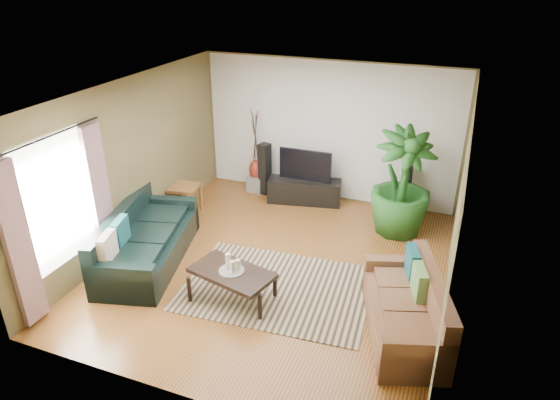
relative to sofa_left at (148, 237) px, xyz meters
The scene contains 28 objects.
floor 2.03m from the sofa_left, 16.41° to the left, with size 5.50×5.50×0.00m, color #8F5C25.
ceiling 3.02m from the sofa_left, 16.41° to the left, with size 5.50×5.50×0.00m, color white.
wall_back 3.93m from the sofa_left, 60.07° to the left, with size 5.00×5.00×0.00m, color brown.
wall_front 3.05m from the sofa_left, 48.95° to the right, with size 5.00×5.00×0.00m, color brown.
wall_left 1.23m from the sofa_left, 136.61° to the left, with size 5.50×5.50×0.00m, color brown.
wall_right 4.54m from the sofa_left, ahead, with size 5.50×5.50×0.00m, color brown.
backwall_panel 3.92m from the sofa_left, 60.00° to the left, with size 4.90×4.90×0.00m, color white.
window_pane 1.54m from the sofa_left, 118.92° to the right, with size 1.80×1.80×0.00m, color white.
curtain_near 2.00m from the sofa_left, 106.33° to the right, with size 0.08×0.35×2.20m, color gray.
curtain_far 0.94m from the sofa_left, 151.15° to the right, with size 0.08×0.35×2.20m, color gray.
curtain_rod 2.21m from the sofa_left, 116.77° to the right, with size 0.03×0.03×1.90m, color black.
sofa_left is the anchor object (origin of this frame).
sofa_right 3.98m from the sofa_left, ahead, with size 1.81×0.81×0.85m, color brown.
area_rug 2.18m from the sofa_left, ahead, with size 2.67×1.89×0.01m, color tan.
coffee_table 1.72m from the sofa_left, 14.49° to the right, with size 1.14×0.62×0.46m, color black.
candle_tray 1.71m from the sofa_left, 14.49° to the right, with size 0.35×0.35×0.02m, color gray.
candle_tall 1.65m from the sofa_left, 14.01° to the right, with size 0.07×0.07×0.23m, color beige.
candle_mid 1.77m from the sofa_left, 15.43° to the right, with size 0.07×0.07×0.18m, color beige.
candle_short 1.77m from the sofa_left, 12.04° to the right, with size 0.07×0.07×0.14m, color beige.
tv_stand 3.30m from the sofa_left, 61.09° to the left, with size 1.40×0.42×0.47m, color black.
television 3.33m from the sofa_left, 61.26° to the left, with size 1.03×0.06×0.61m, color black.
speaker_left 3.09m from the sofa_left, 76.65° to the left, with size 0.19×0.21×1.05m, color black.
speaker_right 4.63m from the sofa_left, 41.35° to the left, with size 0.18×0.19×0.97m, color black.
potted_plant 4.23m from the sofa_left, 34.05° to the left, with size 1.04×1.04×1.85m, color #1D531B.
plant_pot 4.21m from the sofa_left, 34.05° to the left, with size 0.34×0.34×0.27m, color black.
pedestal 3.11m from the sofa_left, 80.73° to the left, with size 0.32×0.32×0.32m, color gray.
vase 3.10m from the sofa_left, 80.73° to the left, with size 0.29×0.29×0.41m, color maroon.
side_table 1.72m from the sofa_left, 101.57° to the left, with size 0.50×0.50×0.53m, color olive.
Camera 1 is at (2.42, -6.08, 4.29)m, focal length 32.00 mm.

